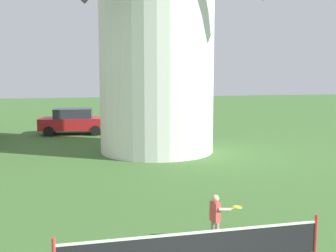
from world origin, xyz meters
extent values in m
cylinder|color=white|center=(2.00, 14.14, 5.75)|extent=(5.28, 5.28, 11.50)
cylinder|color=red|center=(2.42, 1.77, 0.55)|extent=(0.06, 0.06, 1.10)
cube|color=black|center=(0.12, 1.77, 0.68)|extent=(4.57, 0.01, 0.55)
cube|color=white|center=(0.12, 1.77, 0.97)|extent=(4.57, 0.02, 0.04)
cylinder|color=#9E937F|center=(1.06, 3.50, 0.24)|extent=(0.10, 0.10, 0.48)
cylinder|color=#9E937F|center=(1.10, 3.37, 0.24)|extent=(0.10, 0.10, 0.48)
cube|color=#DB4C4C|center=(1.08, 3.43, 0.70)|extent=(0.19, 0.26, 0.43)
sphere|color=#DBB28E|center=(1.08, 3.43, 0.99)|extent=(0.16, 0.16, 0.16)
cylinder|color=#DBB28E|center=(1.04, 3.58, 0.68)|extent=(0.07, 0.07, 0.32)
cylinder|color=#DBB28E|center=(1.25, 3.34, 0.76)|extent=(0.34, 0.16, 0.12)
cylinder|color=yellow|center=(1.38, 3.38, 0.76)|extent=(0.22, 0.08, 0.04)
ellipsoid|color=yellow|center=(1.59, 3.44, 0.76)|extent=(0.24, 0.28, 0.03)
cube|color=red|center=(-1.85, 20.64, 0.65)|extent=(4.14, 2.09, 0.70)
cube|color=#2D333D|center=(-1.85, 20.64, 1.28)|extent=(2.38, 1.71, 0.56)
cylinder|color=black|center=(-0.41, 21.35, 0.30)|extent=(0.62, 0.24, 0.60)
cylinder|color=black|center=(-0.58, 19.66, 0.30)|extent=(0.62, 0.24, 0.60)
cylinder|color=black|center=(-3.12, 21.62, 0.30)|extent=(0.62, 0.24, 0.60)
cylinder|color=black|center=(-3.29, 19.93, 0.30)|extent=(0.62, 0.24, 0.60)
camera|label=1|loc=(-1.83, -4.53, 3.64)|focal=43.43mm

